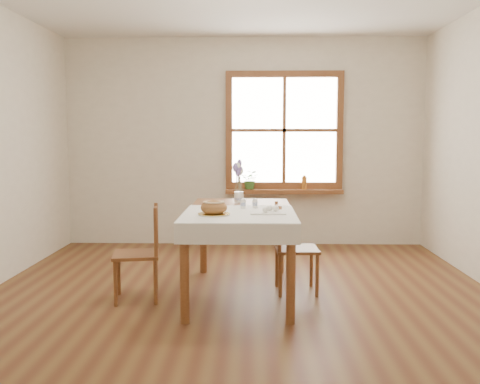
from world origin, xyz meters
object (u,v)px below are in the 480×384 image
(chair_right, at_px, (297,248))
(flower_vase, at_px, (239,198))
(chair_left, at_px, (136,253))
(dining_table, at_px, (240,219))
(bread_plate, at_px, (214,214))

(chair_right, height_order, flower_vase, flower_vase)
(chair_left, bearing_deg, flower_vase, 117.47)
(chair_left, relative_size, chair_right, 1.01)
(chair_right, relative_size, flower_vase, 8.18)
(dining_table, height_order, chair_right, chair_right)
(dining_table, bearing_deg, chair_left, -168.17)
(flower_vase, bearing_deg, chair_left, -143.05)
(bread_plate, bearing_deg, flower_vase, 78.72)
(dining_table, relative_size, chair_left, 2.00)
(dining_table, relative_size, bread_plate, 6.53)
(chair_left, xyz_separation_m, bread_plate, (0.68, -0.23, 0.37))
(dining_table, distance_m, chair_right, 0.57)
(chair_right, relative_size, bread_plate, 3.23)
(bread_plate, bearing_deg, chair_right, 35.78)
(dining_table, height_order, flower_vase, flower_vase)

